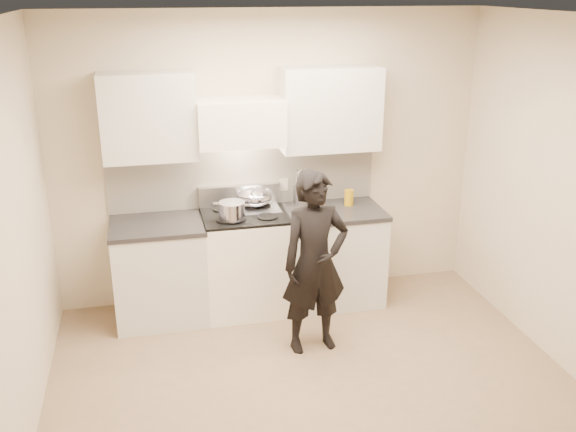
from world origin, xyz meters
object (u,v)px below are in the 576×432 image
at_px(counter_right, 332,255).
at_px(person, 315,263).
at_px(utensil_crock, 300,195).
at_px(stove, 246,261).
at_px(wok, 255,197).

bearing_deg(counter_right, person, -115.68).
xyz_separation_m(counter_right, utensil_crock, (-0.27, 0.17, 0.57)).
relative_size(stove, wok, 2.37).
bearing_deg(stove, counter_right, 0.00).
height_order(counter_right, utensil_crock, utensil_crock).
relative_size(wok, person, 0.26).
relative_size(utensil_crock, person, 0.22).
height_order(stove, wok, wok).
height_order(stove, person, person).
distance_m(wok, utensil_crock, 0.44).
relative_size(stove, utensil_crock, 2.79).
height_order(counter_right, person, person).
xyz_separation_m(counter_right, person, (-0.39, -0.81, 0.31)).
xyz_separation_m(stove, counter_right, (0.83, 0.00, -0.01)).
distance_m(stove, wok, 0.60).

